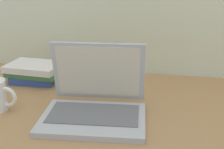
# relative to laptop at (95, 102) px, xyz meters

# --- Properties ---
(desk) EXTENTS (1.60, 0.76, 0.03)m
(desk) POSITION_rel_laptop_xyz_m (0.08, 0.05, -0.06)
(desk) COLOR #A87A4C
(desk) RESTS_ON ground
(laptop) EXTENTS (0.33, 0.29, 0.22)m
(laptop) POSITION_rel_laptop_xyz_m (0.00, 0.00, 0.00)
(laptop) COLOR #B2B5BA
(laptop) RESTS_ON desk
(book_stack) EXTENTS (0.21, 0.16, 0.08)m
(book_stack) POSITION_rel_laptop_xyz_m (-0.31, 0.24, -0.01)
(book_stack) COLOR #334C99
(book_stack) RESTS_ON desk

